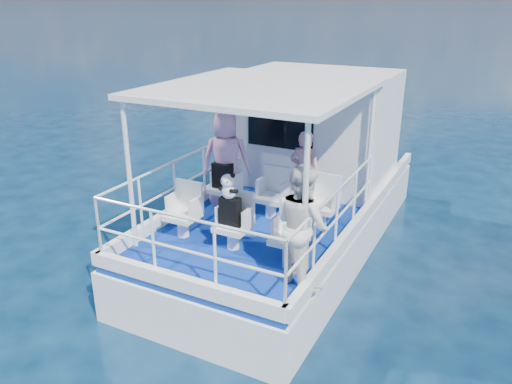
{
  "coord_description": "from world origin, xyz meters",
  "views": [
    {
      "loc": [
        3.34,
        -6.86,
        4.37
      ],
      "look_at": [
        0.02,
        -0.4,
        1.56
      ],
      "focal_mm": 35.0,
      "sensor_mm": 36.0,
      "label": 1
    }
  ],
  "objects_px": {
    "passenger_port_fwd": "(226,159)",
    "passenger_stbd_aft": "(302,225)",
    "panda": "(228,186)",
    "backpack_center": "(230,212)"
  },
  "relations": [
    {
      "from": "passenger_port_fwd",
      "to": "backpack_center",
      "type": "distance_m",
      "value": 1.76
    },
    {
      "from": "passenger_stbd_aft",
      "to": "panda",
      "type": "xyz_separation_m",
      "value": [
        -1.27,
        0.35,
        0.21
      ]
    },
    {
      "from": "passenger_stbd_aft",
      "to": "backpack_center",
      "type": "bearing_deg",
      "value": 17.43
    },
    {
      "from": "passenger_port_fwd",
      "to": "passenger_stbd_aft",
      "type": "height_order",
      "value": "passenger_port_fwd"
    },
    {
      "from": "panda",
      "to": "backpack_center",
      "type": "bearing_deg",
      "value": 46.81
    },
    {
      "from": "backpack_center",
      "to": "passenger_port_fwd",
      "type": "bearing_deg",
      "value": 122.11
    },
    {
      "from": "backpack_center",
      "to": "panda",
      "type": "relative_size",
      "value": 1.16
    },
    {
      "from": "passenger_stbd_aft",
      "to": "backpack_center",
      "type": "xyz_separation_m",
      "value": [
        -1.26,
        0.36,
        -0.21
      ]
    },
    {
      "from": "backpack_center",
      "to": "panda",
      "type": "height_order",
      "value": "panda"
    },
    {
      "from": "passenger_stbd_aft",
      "to": "panda",
      "type": "height_order",
      "value": "passenger_stbd_aft"
    }
  ]
}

